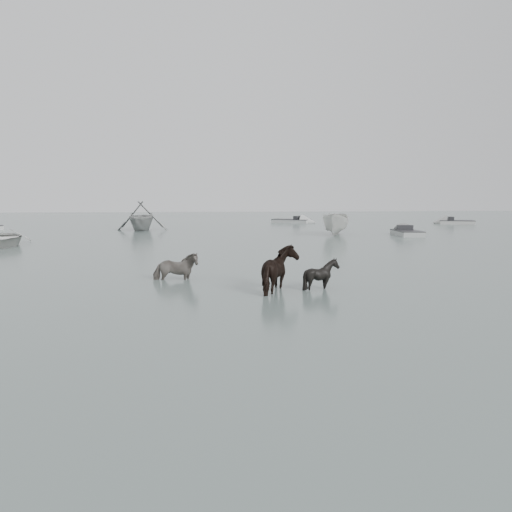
{
  "coord_description": "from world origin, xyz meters",
  "views": [
    {
      "loc": [
        -1.08,
        -16.54,
        3.08
      ],
      "look_at": [
        0.64,
        0.0,
        1.0
      ],
      "focal_mm": 35.0,
      "sensor_mm": 36.0,
      "label": 1
    }
  ],
  "objects_px": {
    "pony_dark": "(282,264)",
    "pony_black": "(321,270)",
    "pony_pinto": "(175,261)",
    "rowboat_lead": "(0,236)"
  },
  "relations": [
    {
      "from": "pony_pinto",
      "to": "pony_dark",
      "type": "height_order",
      "value": "pony_dark"
    },
    {
      "from": "pony_dark",
      "to": "pony_black",
      "type": "xyz_separation_m",
      "value": [
        1.34,
        0.21,
        -0.26
      ]
    },
    {
      "from": "pony_pinto",
      "to": "rowboat_lead",
      "type": "height_order",
      "value": "pony_pinto"
    },
    {
      "from": "rowboat_lead",
      "to": "pony_dark",
      "type": "bearing_deg",
      "value": -70.05
    },
    {
      "from": "pony_dark",
      "to": "pony_black",
      "type": "distance_m",
      "value": 1.38
    },
    {
      "from": "pony_dark",
      "to": "pony_black",
      "type": "height_order",
      "value": "pony_dark"
    },
    {
      "from": "pony_pinto",
      "to": "pony_black",
      "type": "xyz_separation_m",
      "value": [
        4.82,
        -2.16,
        -0.09
      ]
    },
    {
      "from": "pony_dark",
      "to": "pony_pinto",
      "type": "bearing_deg",
      "value": 54.34
    },
    {
      "from": "pony_black",
      "to": "rowboat_lead",
      "type": "distance_m",
      "value": 22.37
    },
    {
      "from": "pony_black",
      "to": "pony_dark",
      "type": "bearing_deg",
      "value": 121.13
    }
  ]
}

